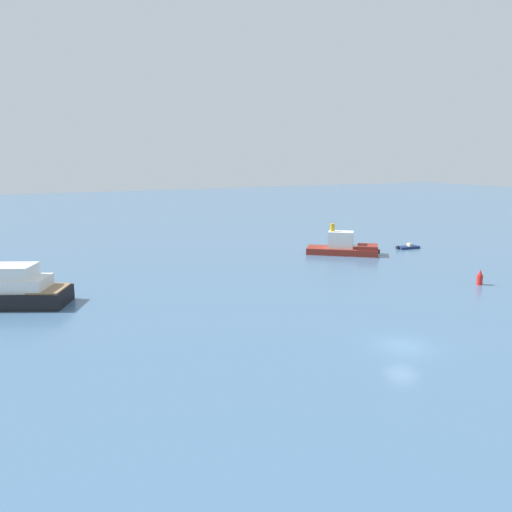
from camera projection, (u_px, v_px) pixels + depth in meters
ground_plane at (403, 346)px, 40.83m from camera, size 400.00×400.00×0.00m
tugboat at (344, 247)px, 79.15m from camera, size 11.12×10.00×4.80m
fishing_skiff at (408, 247)px, 84.23m from camera, size 4.16×1.92×0.88m
channel_buoy_red at (480, 278)px, 60.34m from camera, size 0.70×0.70×1.90m
channel_buoy_green at (347, 240)px, 87.57m from camera, size 0.70×0.70×1.90m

